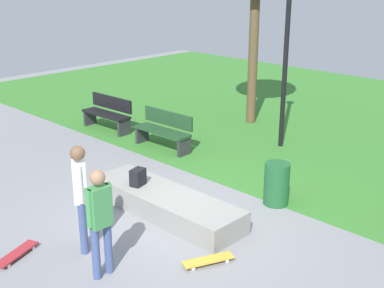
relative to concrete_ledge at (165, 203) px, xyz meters
The scene contains 12 objects.
ground_plane 0.44m from the concrete_ledge, ahead, with size 28.00×28.00×0.00m, color gray.
grass_lawn 7.86m from the concrete_ledge, 87.20° to the left, with size 26.60×12.32×0.01m, color #387A2D.
concrete_ledge is the anchor object (origin of this frame).
backpack_on_ledge 0.72m from the concrete_ledge, 169.05° to the right, with size 0.28×0.20×0.32m, color black.
skater_performing_trick 2.27m from the concrete_ledge, 68.23° to the right, with size 0.22×0.43×1.65m.
skater_watching 1.95m from the concrete_ledge, 90.01° to the right, with size 0.38×0.34×1.75m.
skateboard_by_ledge 1.85m from the concrete_ledge, 22.73° to the right, with size 0.50×0.81×0.08m.
skateboard_spare 2.70m from the concrete_ledge, 102.07° to the right, with size 0.48×0.82×0.08m.
park_bench_center_lawn 3.60m from the concrete_ledge, 137.28° to the left, with size 1.61×0.52×0.91m.
park_bench_by_oak 5.45m from the concrete_ledge, 153.64° to the left, with size 1.62×0.53×0.91m.
lamp_post 5.30m from the concrete_ledge, 98.04° to the left, with size 0.28×0.28×4.68m.
trash_bin 2.12m from the concrete_ledge, 54.94° to the left, with size 0.48×0.48×0.82m, color #1E592D.
Camera 1 is at (5.81, -5.73, 4.25)m, focal length 47.83 mm.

